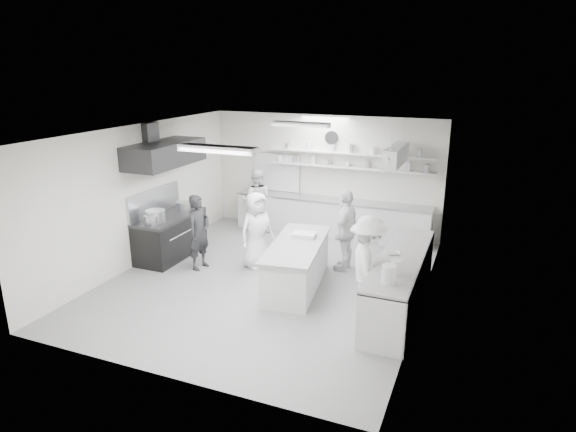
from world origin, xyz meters
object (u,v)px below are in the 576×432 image
at_px(right_counter, 400,284).
at_px(cook_back, 256,200).
at_px(prep_island, 297,266).
at_px(stove, 171,237).
at_px(cook_stove, 199,232).
at_px(back_counter, 330,217).

xyz_separation_m(right_counter, cook_back, (-4.22, 2.96, 0.35)).
height_order(prep_island, cook_back, cook_back).
xyz_separation_m(stove, cook_stove, (0.99, -0.35, 0.35)).
relative_size(back_counter, right_counter, 1.52).
bearing_deg(cook_stove, cook_back, 7.34).
bearing_deg(right_counter, cook_stove, 176.64).
bearing_deg(cook_back, right_counter, 126.47).
relative_size(back_counter, cook_back, 3.03).
xyz_separation_m(right_counter, prep_island, (-2.03, 0.18, -0.05)).
bearing_deg(prep_island, back_counter, 87.58).
relative_size(cook_stove, cook_back, 0.98).
xyz_separation_m(right_counter, cook_stove, (-4.26, 0.25, 0.33)).
height_order(cook_stove, cook_back, cook_back).
relative_size(stove, back_counter, 0.36).
height_order(back_counter, right_counter, right_counter).
relative_size(right_counter, cook_back, 2.00).
bearing_deg(cook_back, back_counter, 174.74).
height_order(stove, cook_stove, cook_stove).
distance_m(stove, right_counter, 5.28).
distance_m(stove, cook_stove, 1.10).
height_order(stove, cook_back, cook_back).
distance_m(prep_island, cook_stove, 2.27).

